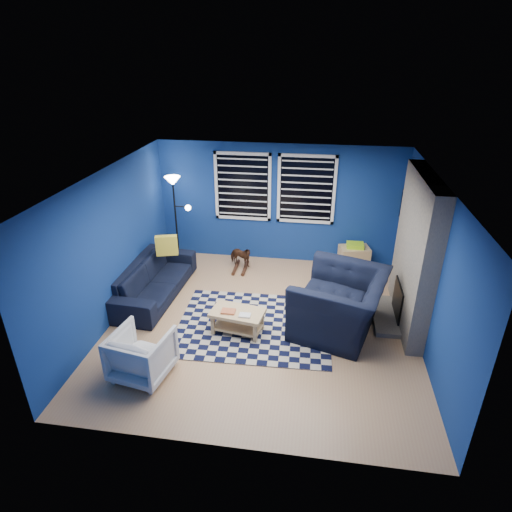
{
  "coord_description": "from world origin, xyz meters",
  "views": [
    {
      "loc": [
        0.79,
        -5.89,
        4.17
      ],
      "look_at": [
        -0.15,
        0.3,
        1.11
      ],
      "focal_mm": 30.0,
      "sensor_mm": 36.0,
      "label": 1
    }
  ],
  "objects": [
    {
      "name": "armchair_bent",
      "position": [
        -1.48,
        -1.46,
        0.35
      ],
      "size": [
        0.88,
        0.89,
        0.7
      ],
      "primitive_type": "imported",
      "rotation": [
        0.0,
        0.0,
        2.96
      ],
      "color": "gray",
      "rests_on": "floor"
    },
    {
      "name": "cabinet",
      "position": [
        1.61,
        2.25,
        0.26
      ],
      "size": [
        0.66,
        0.52,
        0.58
      ],
      "rotation": [
        0.0,
        0.0,
        0.22
      ],
      "color": "#D4B977",
      "rests_on": "floor"
    },
    {
      "name": "tv",
      "position": [
        2.45,
        2.0,
        1.4
      ],
      "size": [
        0.07,
        1.0,
        0.58
      ],
      "color": "black",
      "rests_on": "wall_right"
    },
    {
      "name": "fireplace",
      "position": [
        2.36,
        0.5,
        1.2
      ],
      "size": [
        0.65,
        2.0,
        2.5
      ],
      "color": "gray",
      "rests_on": "floor"
    },
    {
      "name": "wall_right",
      "position": [
        2.5,
        0.0,
        1.25
      ],
      "size": [
        0.0,
        5.0,
        5.0
      ],
      "primitive_type": "plane",
      "rotation": [
        1.57,
        0.0,
        -1.57
      ],
      "color": "navy",
      "rests_on": "floor"
    },
    {
      "name": "floor_lamp",
      "position": [
        -2.07,
        2.04,
        1.53
      ],
      "size": [
        0.51,
        0.31,
        1.87
      ],
      "color": "black",
      "rests_on": "floor"
    },
    {
      "name": "wall_left",
      "position": [
        -2.5,
        0.0,
        1.25
      ],
      "size": [
        0.0,
        5.0,
        5.0
      ],
      "primitive_type": "plane",
      "rotation": [
        1.57,
        0.0,
        1.57
      ],
      "color": "navy",
      "rests_on": "floor"
    },
    {
      "name": "wall_back",
      "position": [
        0.0,
        2.5,
        1.25
      ],
      "size": [
        5.0,
        0.0,
        5.0
      ],
      "primitive_type": "plane",
      "rotation": [
        1.57,
        0.0,
        0.0
      ],
      "color": "navy",
      "rests_on": "floor"
    },
    {
      "name": "rocking_horse",
      "position": [
        -0.71,
        1.88,
        0.3
      ],
      "size": [
        0.43,
        0.59,
        0.45
      ],
      "primitive_type": "imported",
      "rotation": [
        0.0,
        0.0,
        1.2
      ],
      "color": "#442815",
      "rests_on": "floor"
    },
    {
      "name": "rug",
      "position": [
        -0.13,
        -0.07,
        0.01
      ],
      "size": [
        2.56,
        2.08,
        0.02
      ],
      "primitive_type": "cube",
      "rotation": [
        0.0,
        0.0,
        0.03
      ],
      "color": "black",
      "rests_on": "floor"
    },
    {
      "name": "ceiling",
      "position": [
        0.0,
        0.0,
        2.5
      ],
      "size": [
        5.0,
        5.0,
        0.0
      ],
      "primitive_type": "plane",
      "rotation": [
        3.14,
        0.0,
        0.0
      ],
      "color": "white",
      "rests_on": "wall_back"
    },
    {
      "name": "sofa",
      "position": [
        -2.1,
        0.63,
        0.33
      ],
      "size": [
        2.27,
        0.99,
        0.65
      ],
      "primitive_type": "imported",
      "rotation": [
        0.0,
        0.0,
        1.52
      ],
      "color": "black",
      "rests_on": "floor"
    },
    {
      "name": "window_left",
      "position": [
        -0.75,
        2.46,
        1.6
      ],
      "size": [
        1.17,
        0.06,
        1.42
      ],
      "color": "black",
      "rests_on": "wall_back"
    },
    {
      "name": "coffee_table",
      "position": [
        -0.36,
        -0.29,
        0.29
      ],
      "size": [
        0.9,
        0.61,
        0.42
      ],
      "rotation": [
        0.0,
        0.0,
        -0.16
      ],
      "color": "#D4B977",
      "rests_on": "rug"
    },
    {
      "name": "window_right",
      "position": [
        0.55,
        2.46,
        1.6
      ],
      "size": [
        1.17,
        0.06,
        1.42
      ],
      "color": "black",
      "rests_on": "wall_back"
    },
    {
      "name": "floor",
      "position": [
        0.0,
        0.0,
        0.0
      ],
      "size": [
        5.0,
        5.0,
        0.0
      ],
      "primitive_type": "plane",
      "color": "tan",
      "rests_on": "ground"
    },
    {
      "name": "armchair_big",
      "position": [
        1.24,
        0.05,
        0.49
      ],
      "size": [
        1.82,
        1.69,
        0.98
      ],
      "primitive_type": "imported",
      "rotation": [
        0.0,
        0.0,
        -1.86
      ],
      "color": "black",
      "rests_on": "floor"
    },
    {
      "name": "throw_pillow",
      "position": [
        -1.95,
        1.04,
        0.84
      ],
      "size": [
        0.42,
        0.23,
        0.38
      ],
      "primitive_type": "cube",
      "rotation": [
        0.0,
        0.0,
        0.28
      ],
      "color": "yellow",
      "rests_on": "sofa"
    }
  ]
}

